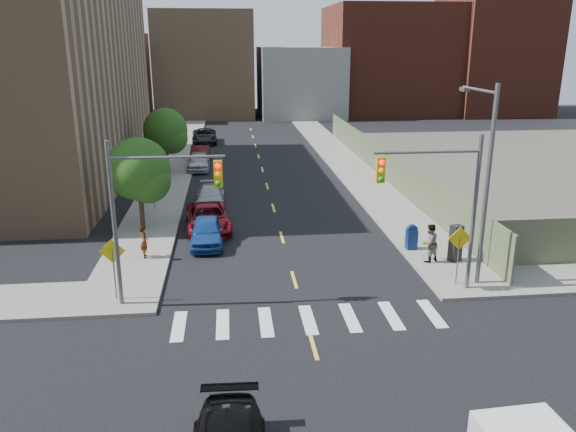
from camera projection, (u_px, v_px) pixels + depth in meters
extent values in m
plane|color=black|center=(322.00, 377.00, 18.57)|extent=(160.00, 160.00, 0.00)
cube|color=gray|center=(181.00, 151.00, 57.20)|extent=(3.50, 73.00, 0.15)
cube|color=gray|center=(330.00, 148.00, 58.76)|extent=(3.50, 73.00, 0.15)
cube|color=#5D6345|center=(382.00, 162.00, 45.77)|extent=(0.12, 44.00, 2.50)
cube|color=#592319|center=(94.00, 76.00, 81.09)|extent=(14.00, 18.00, 12.00)
cube|color=#8C6B4C|center=(205.00, 64.00, 84.16)|extent=(14.00, 16.00, 15.00)
cube|color=gray|center=(299.00, 82.00, 84.41)|extent=(12.00, 16.00, 10.00)
cube|color=#592319|center=(387.00, 60.00, 86.84)|extent=(18.00, 18.00, 16.00)
cube|color=#592319|center=(493.00, 54.00, 86.26)|extent=(14.00, 16.00, 18.00)
cylinder|color=#8C6B4C|center=(521.00, 19.00, 85.18)|extent=(1.80, 1.80, 28.00)
cylinder|color=#59595E|center=(115.00, 227.00, 22.48)|extent=(0.18, 0.18, 7.00)
cylinder|color=#59595E|center=(167.00, 157.00, 21.88)|extent=(4.50, 0.12, 0.12)
cube|color=#E5A50C|center=(218.00, 174.00, 22.29)|extent=(0.35, 0.30, 1.05)
cylinder|color=#59595E|center=(474.00, 216.00, 24.00)|extent=(0.18, 0.18, 7.00)
cylinder|color=#59595E|center=(428.00, 152.00, 22.94)|extent=(4.50, 0.12, 0.12)
cube|color=#E5A50C|center=(380.00, 170.00, 22.95)|extent=(0.35, 0.30, 1.05)
cylinder|color=#59595E|center=(487.00, 190.00, 24.25)|extent=(0.20, 0.20, 9.00)
cylinder|color=#59595E|center=(479.00, 90.00, 24.65)|extent=(0.12, 3.50, 0.12)
cube|color=#59595E|center=(464.00, 89.00, 26.20)|extent=(0.25, 0.60, 0.18)
cylinder|color=#59595E|center=(115.00, 276.00, 23.61)|extent=(0.06, 0.06, 2.40)
cube|color=yellow|center=(112.00, 251.00, 23.28)|extent=(1.06, 0.04, 1.06)
cylinder|color=#59595E|center=(458.00, 262.00, 25.12)|extent=(0.06, 0.06, 2.40)
cube|color=yellow|center=(460.00, 239.00, 24.79)|extent=(1.06, 0.04, 1.06)
cylinder|color=#59595E|center=(154.00, 194.00, 36.43)|extent=(0.06, 0.06, 2.40)
cube|color=yellow|center=(153.00, 177.00, 36.11)|extent=(1.06, 0.04, 1.06)
cylinder|color=#332114|center=(142.00, 209.00, 32.58)|extent=(0.28, 0.28, 2.64)
sphere|color=#164012|center=(138.00, 169.00, 31.87)|extent=(3.60, 3.60, 3.60)
sphere|color=#164012|center=(147.00, 180.00, 31.81)|extent=(2.64, 2.64, 2.64)
sphere|color=#164012|center=(133.00, 175.00, 32.33)|extent=(2.88, 2.88, 2.88)
cylinder|color=#332114|center=(167.00, 159.00, 46.83)|extent=(0.28, 0.28, 2.64)
sphere|color=#164012|center=(165.00, 130.00, 46.12)|extent=(3.60, 3.60, 3.60)
sphere|color=#164012|center=(172.00, 138.00, 46.06)|extent=(2.64, 2.64, 2.64)
sphere|color=#164012|center=(161.00, 134.00, 46.58)|extent=(2.88, 2.88, 2.88)
imported|color=navy|center=(207.00, 231.00, 30.61)|extent=(1.84, 4.41, 1.49)
imported|color=black|center=(207.00, 228.00, 31.47)|extent=(1.58, 3.87, 1.25)
imported|color=maroon|center=(208.00, 218.00, 32.96)|extent=(3.00, 5.60, 1.49)
imported|color=#AAADB2|center=(210.00, 196.00, 38.05)|extent=(1.85, 4.50, 1.30)
imported|color=#BCBCBC|center=(199.00, 161.00, 48.60)|extent=(1.87, 4.58, 1.55)
imported|color=#460F0E|center=(200.00, 155.00, 51.23)|extent=(1.78, 4.72, 1.54)
imported|color=black|center=(204.00, 136.00, 61.68)|extent=(2.84, 5.76, 1.57)
cube|color=navy|center=(411.00, 239.00, 29.53)|extent=(0.58, 0.46, 1.05)
cylinder|color=navy|center=(412.00, 229.00, 29.37)|extent=(0.56, 0.29, 0.54)
cube|color=black|center=(456.00, 243.00, 27.81)|extent=(0.67, 0.61, 1.85)
imported|color=gray|center=(144.00, 242.00, 28.27)|extent=(0.51, 0.67, 1.65)
imported|color=gray|center=(430.00, 243.00, 27.69)|extent=(1.16, 1.05, 1.95)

